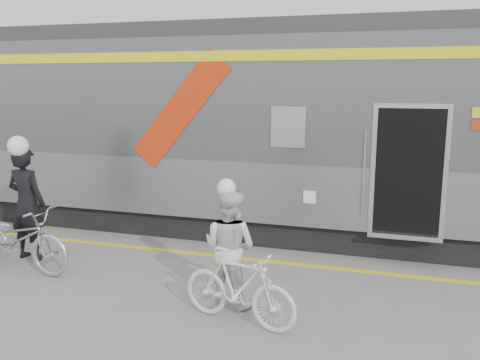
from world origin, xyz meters
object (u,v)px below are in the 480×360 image
at_px(man, 27,203).
at_px(woman, 230,247).
at_px(bicycle_left, 16,239).
at_px(bicycle_right, 239,287).

height_order(man, woman, man).
xyz_separation_m(bicycle_left, woman, (3.66, -0.14, 0.26)).
bearing_deg(bicycle_left, woman, -88.67).
relative_size(man, woman, 1.22).
relative_size(bicycle_left, woman, 1.28).
bearing_deg(bicycle_right, bicycle_left, 94.04).
height_order(man, bicycle_left, man).
xyz_separation_m(woman, bicycle_right, (0.30, -0.55, -0.32)).
xyz_separation_m(bicycle_left, bicycle_right, (3.96, -0.69, -0.05)).
bearing_deg(woman, bicycle_right, 132.59).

